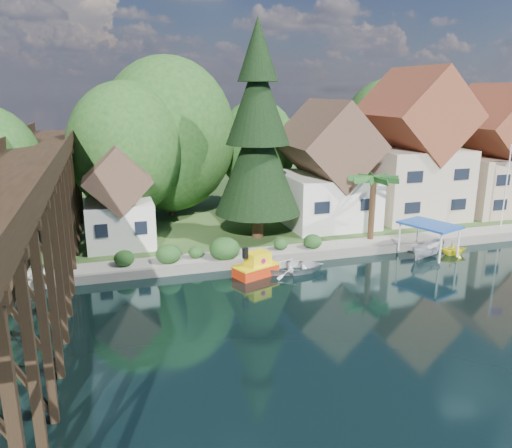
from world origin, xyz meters
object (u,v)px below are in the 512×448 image
object	(u,v)px
shed	(119,203)
boat_white_a	(294,266)
house_right	(493,158)
boat_canopy	(428,243)
trestle_bridge	(30,218)
boat_yellow	(453,248)
house_left	(326,173)
palm_tree	(374,181)
tugboat	(256,266)
house_center	(412,154)
flagpole	(509,178)
conifer	(258,136)

from	to	relation	value
shed	boat_white_a	distance (m)	14.40
house_right	boat_canopy	xyz separation A→B (m)	(-13.90, -9.75, -4.65)
trestle_bridge	boat_yellow	distance (m)	29.73
house_left	shed	xyz separation A→B (m)	(-18.00, -1.50, -1.31)
boat_white_a	shed	bearing A→B (deg)	60.52
shed	house_right	bearing A→B (deg)	2.39
boat_white_a	trestle_bridge	bearing A→B (deg)	100.51
shed	palm_tree	xyz separation A→B (m)	(19.44, -4.35, 1.50)
palm_tree	tugboat	xyz separation A→B (m)	(-10.89, -3.88, -4.67)
boat_white_a	boat_canopy	size ratio (longest dim) A/B	0.91
house_center	shed	distance (m)	27.20
palm_tree	flagpole	world-z (taller)	flagpole
house_center	house_right	size ratio (longest dim) A/B	1.12
house_right	boat_yellow	bearing A→B (deg)	-139.74
house_left	palm_tree	xyz separation A→B (m)	(1.44, -5.85, 0.19)
boat_canopy	tugboat	bearing A→B (deg)	179.94
trestle_bridge	boat_canopy	size ratio (longest dim) A/B	9.26
boat_yellow	conifer	bearing A→B (deg)	72.56
house_left	house_center	bearing A→B (deg)	3.18
house_left	boat_yellow	size ratio (longest dim) A/B	5.06
house_left	conifer	world-z (taller)	conifer
house_right	conifer	distance (m)	25.45
house_right	palm_tree	size ratio (longest dim) A/B	2.25
boat_canopy	house_left	bearing A→B (deg)	112.80
conifer	boat_white_a	size ratio (longest dim) A/B	3.94
palm_tree	boat_canopy	world-z (taller)	palm_tree
boat_canopy	boat_yellow	xyz separation A→B (m)	(2.23, -0.13, -0.55)
house_left	boat_yellow	distance (m)	12.59
house_left	conifer	distance (m)	8.41
house_left	flagpole	size ratio (longest dim) A/B	1.50
house_right	conifer	world-z (taller)	conifer
house_left	conifer	bearing A→B (deg)	-160.17
house_center	boat_yellow	bearing A→B (deg)	-104.43
palm_tree	house_left	bearing A→B (deg)	103.80
palm_tree	boat_yellow	distance (m)	7.92
trestle_bridge	house_left	world-z (taller)	house_left
house_left	boat_white_a	bearing A→B (deg)	-124.47
conifer	palm_tree	distance (m)	9.80
flagpole	trestle_bridge	bearing A→B (deg)	-173.04
house_right	flagpole	distance (m)	7.39
shed	conifer	size ratio (longest dim) A/B	0.46
shed	boat_yellow	world-z (taller)	shed
trestle_bridge	house_left	xyz separation A→B (m)	(23.00, 10.83, -0.21)
palm_tree	boat_white_a	distance (m)	10.31
shed	boat_yellow	distance (m)	25.94
trestle_bridge	tugboat	size ratio (longest dim) A/B	13.00
boat_white_a	house_right	bearing A→B (deg)	-61.42
flagpole	tugboat	world-z (taller)	flagpole
house_center	boat_canopy	distance (m)	12.53
boat_white_a	boat_yellow	bearing A→B (deg)	-83.37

